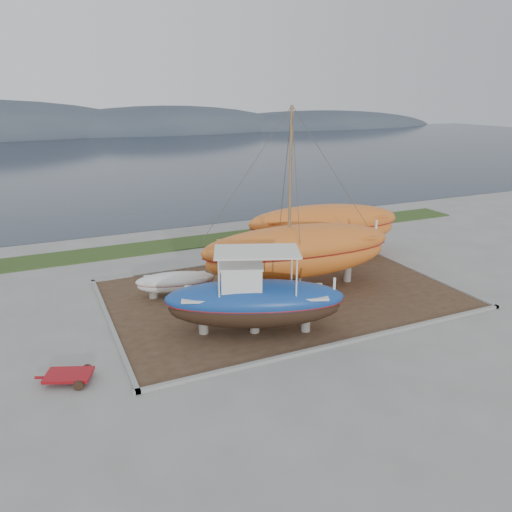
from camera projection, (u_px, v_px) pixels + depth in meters
name	position (u px, v px, depth m)	size (l,w,h in m)	color
ground	(321.00, 324.00, 23.61)	(140.00, 140.00, 0.00)	gray
dirt_patch	(282.00, 294.00, 27.05)	(18.00, 12.00, 0.06)	#422D1E
curb_frame	(282.00, 293.00, 27.04)	(18.60, 12.60, 0.15)	gray
grass_strip	(211.00, 240.00, 36.99)	(44.00, 3.00, 0.08)	#284219
sea	(102.00, 158.00, 84.08)	(260.00, 100.00, 0.04)	#182131
mountain_ridge	(71.00, 134.00, 131.60)	(200.00, 36.00, 20.00)	#333D49
blue_caique	(255.00, 292.00, 22.14)	(8.05, 2.52, 3.88)	#184396
white_dinghy	(176.00, 285.00, 26.60)	(4.19, 1.57, 1.26)	white
orange_sailboat	(300.00, 201.00, 26.38)	(10.88, 3.21, 9.80)	orange
orange_bare_hull	(324.00, 231.00, 32.91)	(10.20, 3.06, 3.34)	orange
red_trailer	(69.00, 378.00, 18.86)	(2.54, 1.27, 0.36)	#A51219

